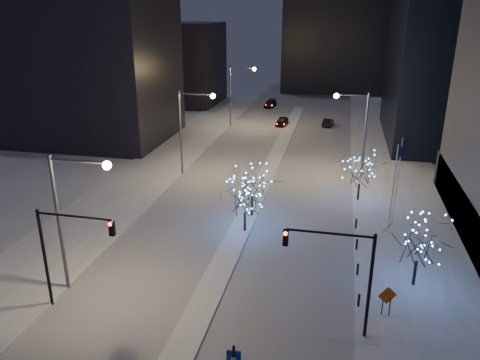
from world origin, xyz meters
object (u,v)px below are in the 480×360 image
(street_lamp_east, at_px, (358,124))
(traffic_signal_west, at_px, (64,244))
(car_mid, at_px, (328,122))
(construction_sign, at_px, (387,298))
(car_near, at_px, (282,121))
(holiday_tree_plaza_far, at_px, (361,169))
(street_lamp_w_near, at_px, (71,206))
(holiday_tree_median_near, at_px, (245,197))
(holiday_tree_plaza_near, at_px, (419,241))
(holiday_tree_median_far, at_px, (252,183))
(car_far, at_px, (270,104))
(traffic_signal_east, at_px, (344,267))
(street_lamp_w_far, at_px, (236,87))
(street_lamp_w_mid, at_px, (189,121))

(street_lamp_east, xyz_separation_m, traffic_signal_west, (-18.52, -30.00, -1.69))
(street_lamp_east, height_order, traffic_signal_west, street_lamp_east)
(street_lamp_east, height_order, car_mid, street_lamp_east)
(construction_sign, bearing_deg, car_near, 85.06)
(car_mid, bearing_deg, traffic_signal_west, 83.56)
(car_mid, distance_m, holiday_tree_plaza_far, 32.85)
(street_lamp_w_near, height_order, street_lamp_east, same)
(car_near, xyz_separation_m, car_mid, (7.65, 1.23, -0.08))
(holiday_tree_median_near, relative_size, holiday_tree_plaza_near, 0.94)
(car_mid, relative_size, holiday_tree_plaza_far, 0.75)
(holiday_tree_median_far, xyz_separation_m, holiday_tree_plaza_near, (13.61, -9.23, 0.19))
(car_far, bearing_deg, traffic_signal_east, -74.29)
(street_lamp_w_far, distance_m, street_lamp_east, 29.08)
(traffic_signal_west, relative_size, traffic_signal_east, 1.00)
(holiday_tree_plaza_far, relative_size, construction_sign, 2.47)
(street_lamp_east, distance_m, holiday_tree_median_near, 19.38)
(street_lamp_w_mid, distance_m, street_lamp_east, 19.26)
(street_lamp_w_near, relative_size, holiday_tree_median_near, 1.97)
(street_lamp_east, distance_m, holiday_tree_median_far, 16.61)
(street_lamp_east, xyz_separation_m, holiday_tree_plaza_far, (0.42, -7.09, -3.00))
(holiday_tree_plaza_near, bearing_deg, street_lamp_w_near, -166.49)
(street_lamp_w_mid, relative_size, street_lamp_east, 1.00)
(traffic_signal_east, xyz_separation_m, holiday_tree_median_far, (-8.44, 15.77, -1.32))
(street_lamp_w_far, height_order, car_near, street_lamp_w_far)
(traffic_signal_west, distance_m, car_near, 54.71)
(traffic_signal_east, xyz_separation_m, car_far, (-14.77, 68.22, -4.07))
(holiday_tree_median_far, distance_m, holiday_tree_plaza_far, 11.73)
(holiday_tree_plaza_near, bearing_deg, construction_sign, -118.35)
(street_lamp_w_far, xyz_separation_m, car_near, (7.44, 2.11, -5.78))
(holiday_tree_plaza_far, bearing_deg, holiday_tree_median_far, -148.47)
(street_lamp_w_mid, bearing_deg, car_near, 74.66)
(traffic_signal_east, distance_m, holiday_tree_plaza_near, 8.41)
(street_lamp_east, xyz_separation_m, holiday_tree_median_near, (-9.58, -16.57, -3.04))
(traffic_signal_west, relative_size, holiday_tree_plaza_far, 1.34)
(street_lamp_w_near, xyz_separation_m, traffic_signal_west, (0.50, -2.00, -1.74))
(traffic_signal_west, relative_size, holiday_tree_median_far, 1.40)
(holiday_tree_plaza_near, bearing_deg, holiday_tree_plaza_far, 103.21)
(traffic_signal_west, bearing_deg, holiday_tree_plaza_far, 50.42)
(holiday_tree_median_far, relative_size, holiday_tree_plaza_near, 0.92)
(street_lamp_east, xyz_separation_m, car_far, (-15.92, 39.22, -5.76))
(holiday_tree_median_far, bearing_deg, car_near, 93.07)
(car_far, xyz_separation_m, holiday_tree_median_far, (6.33, -52.45, 2.75))
(car_mid, bearing_deg, street_lamp_east, 107.14)
(street_lamp_east, distance_m, traffic_signal_east, 29.08)
(car_far, height_order, holiday_tree_median_far, holiday_tree_median_far)
(street_lamp_w_mid, height_order, holiday_tree_plaza_near, street_lamp_w_mid)
(street_lamp_w_far, relative_size, holiday_tree_median_far, 2.00)
(holiday_tree_median_far, bearing_deg, traffic_signal_west, -118.05)
(car_mid, xyz_separation_m, car_far, (-11.99, 13.87, 0.05))
(car_near, bearing_deg, street_lamp_east, -60.18)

